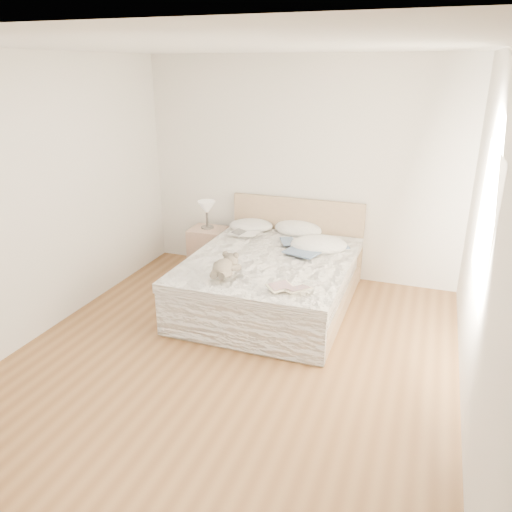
% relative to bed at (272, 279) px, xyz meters
% --- Properties ---
extents(floor, '(4.00, 4.50, 0.00)m').
position_rel_bed_xyz_m(floor, '(0.00, -1.19, -0.31)').
color(floor, brown).
rests_on(floor, ground).
extents(ceiling, '(4.00, 4.50, 0.00)m').
position_rel_bed_xyz_m(ceiling, '(0.00, -1.19, 2.39)').
color(ceiling, white).
rests_on(ceiling, ground).
extents(wall_back, '(4.00, 0.02, 2.70)m').
position_rel_bed_xyz_m(wall_back, '(0.00, 1.06, 1.04)').
color(wall_back, silver).
rests_on(wall_back, ground).
extents(wall_front, '(4.00, 0.02, 2.70)m').
position_rel_bed_xyz_m(wall_front, '(0.00, -3.44, 1.04)').
color(wall_front, silver).
rests_on(wall_front, ground).
extents(wall_left, '(0.02, 4.50, 2.70)m').
position_rel_bed_xyz_m(wall_left, '(-2.00, -1.19, 1.04)').
color(wall_left, silver).
rests_on(wall_left, ground).
extents(wall_right, '(0.02, 4.50, 2.70)m').
position_rel_bed_xyz_m(wall_right, '(2.00, -1.19, 1.04)').
color(wall_right, silver).
rests_on(wall_right, ground).
extents(window, '(0.02, 1.30, 1.10)m').
position_rel_bed_xyz_m(window, '(1.99, -0.89, 1.14)').
color(window, white).
rests_on(window, wall_right).
extents(bed, '(1.72, 2.14, 1.00)m').
position_rel_bed_xyz_m(bed, '(0.00, 0.00, 0.00)').
color(bed, tan).
rests_on(bed, floor).
extents(nightstand, '(0.46, 0.41, 0.56)m').
position_rel_bed_xyz_m(nightstand, '(-1.14, 0.73, -0.03)').
color(nightstand, tan).
rests_on(nightstand, floor).
extents(table_lamp, '(0.30, 0.30, 0.36)m').
position_rel_bed_xyz_m(table_lamp, '(-1.15, 0.76, 0.51)').
color(table_lamp, '#4D4943').
rests_on(table_lamp, nightstand).
extents(pillow_left, '(0.63, 0.51, 0.17)m').
position_rel_bed_xyz_m(pillow_left, '(-0.56, 0.81, 0.33)').
color(pillow_left, silver).
rests_on(pillow_left, bed).
extents(pillow_middle, '(0.71, 0.57, 0.19)m').
position_rel_bed_xyz_m(pillow_middle, '(0.05, 0.89, 0.33)').
color(pillow_middle, white).
rests_on(pillow_middle, bed).
extents(pillow_right, '(0.74, 0.60, 0.20)m').
position_rel_bed_xyz_m(pillow_right, '(0.43, 0.39, 0.33)').
color(pillow_right, white).
rests_on(pillow_right, bed).
extents(blouse, '(0.72, 0.74, 0.02)m').
position_rel_bed_xyz_m(blouse, '(0.34, 0.25, 0.32)').
color(blouse, '#3E5371').
rests_on(blouse, bed).
extents(photo_book, '(0.37, 0.28, 0.03)m').
position_rel_bed_xyz_m(photo_book, '(-0.52, 0.50, 0.32)').
color(photo_book, white).
rests_on(photo_book, bed).
extents(childrens_book, '(0.42, 0.41, 0.02)m').
position_rel_bed_xyz_m(childrens_book, '(0.44, -0.85, 0.32)').
color(childrens_book, beige).
rests_on(childrens_book, bed).
extents(teddy_bear, '(0.27, 0.37, 0.19)m').
position_rel_bed_xyz_m(teddy_bear, '(-0.26, -0.79, 0.34)').
color(teddy_bear, '#6A5F50').
rests_on(teddy_bear, bed).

